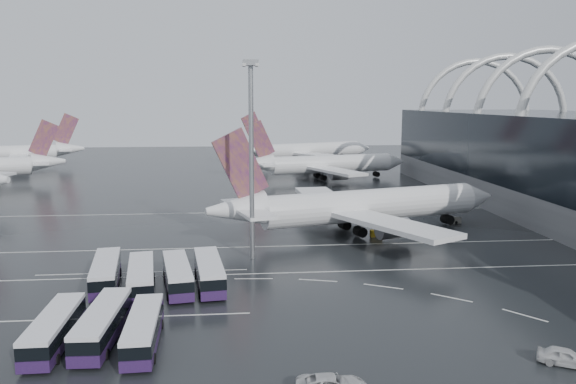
{
  "coord_description": "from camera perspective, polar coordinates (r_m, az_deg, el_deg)",
  "views": [
    {
      "loc": [
        -11.17,
        -74.26,
        22.9
      ],
      "look_at": [
        -2.27,
        22.42,
        7.0
      ],
      "focal_mm": 35.0,
      "sensor_mm": 36.0,
      "label": 1
    }
  ],
  "objects": [
    {
      "name": "bus_row_near_b",
      "position": [
        70.79,
        -14.69,
        -8.38
      ],
      "size": [
        4.83,
        13.4,
        3.23
      ],
      "rotation": [
        0.0,
        0.0,
        1.72
      ],
      "color": "#28143E",
      "rests_on": "ground"
    },
    {
      "name": "bus_row_near_c",
      "position": [
        71.04,
        -11.17,
        -8.21
      ],
      "size": [
        5.05,
        13.14,
        3.16
      ],
      "rotation": [
        0.0,
        0.0,
        1.74
      ],
      "color": "#28143E",
      "rests_on": "ground"
    },
    {
      "name": "jet_remote_far",
      "position": [
        215.98,
        -25.4,
        3.59
      ],
      "size": [
        41.89,
        34.05,
        18.54
      ],
      "rotation": [
        0.0,
        0.0,
        3.46
      ],
      "color": "white",
      "rests_on": "ground"
    },
    {
      "name": "bus_row_far_a",
      "position": [
        58.51,
        -22.65,
        -12.72
      ],
      "size": [
        3.1,
        12.42,
        3.05
      ],
      "rotation": [
        0.0,
        0.0,
        1.58
      ],
      "color": "#28143E",
      "rests_on": "ground"
    },
    {
      "name": "gse_cart_belly_b",
      "position": [
        112.29,
        10.55,
        -2.31
      ],
      "size": [
        2.24,
        1.33,
        1.22
      ],
      "primitive_type": "cube",
      "color": "slate",
      "rests_on": "ground"
    },
    {
      "name": "airliner_main",
      "position": [
        97.65,
        7.08,
        -1.51
      ],
      "size": [
        54.5,
        47.17,
        18.76
      ],
      "rotation": [
        0.0,
        0.0,
        0.28
      ],
      "color": "white",
      "rests_on": "ground"
    },
    {
      "name": "bus_row_far_c",
      "position": [
        55.95,
        -14.48,
        -13.35
      ],
      "size": [
        3.27,
        12.19,
        2.98
      ],
      "rotation": [
        0.0,
        0.0,
        1.61
      ],
      "color": "#28143E",
      "rests_on": "ground"
    },
    {
      "name": "lane_marking_mid",
      "position": [
        89.95,
        2.06,
        -5.45
      ],
      "size": [
        120.0,
        0.25,
        0.01
      ],
      "primitive_type": "cube",
      "color": "silver",
      "rests_on": "ground"
    },
    {
      "name": "airliner_gate_b",
      "position": [
        163.67,
        3.6,
        2.78
      ],
      "size": [
        50.23,
        44.45,
        17.52
      ],
      "rotation": [
        0.0,
        0.0,
        0.2
      ],
      "color": "white",
      "rests_on": "ground"
    },
    {
      "name": "bus_row_near_a",
      "position": [
        73.76,
        -18.02,
        -7.79
      ],
      "size": [
        4.94,
        13.6,
        3.28
      ],
      "rotation": [
        0.0,
        0.0,
        1.72
      ],
      "color": "#28143E",
      "rests_on": "ground"
    },
    {
      "name": "airliner_gate_c",
      "position": [
        201.97,
        1.75,
        4.15
      ],
      "size": [
        51.75,
        47.23,
        19.18
      ],
      "rotation": [
        0.0,
        0.0,
        0.39
      ],
      "color": "white",
      "rests_on": "ground"
    },
    {
      "name": "gse_cart_belly_d",
      "position": [
        110.68,
        16.63,
        -2.76
      ],
      "size": [
        1.95,
        1.15,
        1.06
      ],
      "primitive_type": "cube",
      "color": "slate",
      "rests_on": "ground"
    },
    {
      "name": "bus_bay_line_south",
      "position": [
        63.9,
        -16.86,
        -12.11
      ],
      "size": [
        28.0,
        0.25,
        0.01
      ],
      "primitive_type": "cube",
      "color": "silver",
      "rests_on": "ground"
    },
    {
      "name": "bus_bay_line_north",
      "position": [
        78.76,
        -14.54,
        -7.9
      ],
      "size": [
        28.0,
        0.25,
        0.01
      ],
      "primitive_type": "cube",
      "color": "silver",
      "rests_on": "ground"
    },
    {
      "name": "bus_row_far_b",
      "position": [
        58.03,
        -18.33,
        -12.58
      ],
      "size": [
        3.38,
        12.91,
        3.16
      ],
      "rotation": [
        0.0,
        0.0,
        1.54
      ],
      "color": "#28143E",
      "rests_on": "ground"
    },
    {
      "name": "van_curve_b",
      "position": [
        56.46,
        26.37,
        -14.78
      ],
      "size": [
        4.91,
        3.92,
        1.57
      ],
      "primitive_type": "imported",
      "rotation": [
        0.0,
        0.0,
        1.04
      ],
      "color": "silver",
      "rests_on": "ground"
    },
    {
      "name": "ground",
      "position": [
        78.51,
        3.18,
        -7.67
      ],
      "size": [
        420.0,
        420.0,
        0.0
      ],
      "primitive_type": "plane",
      "color": "black",
      "rests_on": "ground"
    },
    {
      "name": "lane_marking_near",
      "position": [
        76.62,
        3.4,
        -8.1
      ],
      "size": [
        120.0,
        0.25,
        0.01
      ],
      "primitive_type": "cube",
      "color": "silver",
      "rests_on": "ground"
    },
    {
      "name": "floodlight_mast",
      "position": [
        80.02,
        -3.76,
        5.69
      ],
      "size": [
        2.18,
        2.18,
        28.44
      ],
      "color": "gray",
      "rests_on": "ground"
    },
    {
      "name": "lane_marking_far",
      "position": [
        117.07,
        0.32,
        -1.98
      ],
      "size": [
        120.0,
        0.25,
        0.01
      ],
      "primitive_type": "cube",
      "color": "silver",
      "rests_on": "ground"
    },
    {
      "name": "bus_row_near_d",
      "position": [
        71.3,
        -8.02,
        -8.01
      ],
      "size": [
        4.6,
        13.52,
        3.26
      ],
      "rotation": [
        0.0,
        0.0,
        1.7
      ],
      "color": "#28143E",
      "rests_on": "ground"
    },
    {
      "name": "gse_cart_belly_c",
      "position": [
        96.83,
        8.95,
        -4.17
      ],
      "size": [
        1.96,
        1.16,
        1.07
      ],
      "primitive_type": "cube",
      "color": "#B28E17",
      "rests_on": "ground"
    }
  ]
}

